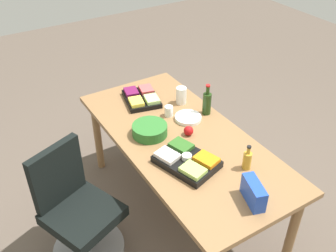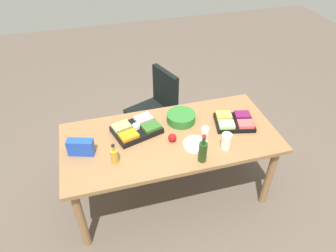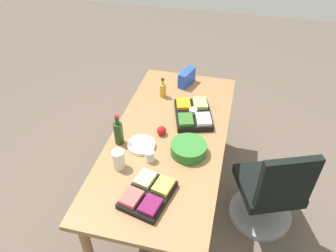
# 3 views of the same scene
# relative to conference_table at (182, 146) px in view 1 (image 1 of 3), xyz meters

# --- Properties ---
(ground_plane) EXTENTS (10.00, 10.00, 0.00)m
(ground_plane) POSITION_rel_conference_table_xyz_m (0.00, 0.00, -0.71)
(ground_plane) COLOR brown
(conference_table) EXTENTS (1.98, 0.92, 0.80)m
(conference_table) POSITION_rel_conference_table_xyz_m (0.00, 0.00, 0.00)
(conference_table) COLOR olive
(conference_table) RESTS_ON ground
(office_chair) EXTENTS (0.62, 0.62, 0.94)m
(office_chair) POSITION_rel_conference_table_xyz_m (0.05, 0.88, -0.35)
(office_chair) COLOR gray
(office_chair) RESTS_ON ground
(dressing_bottle) EXTENTS (0.07, 0.07, 0.19)m
(dressing_bottle) POSITION_rel_conference_table_xyz_m (-0.53, -0.19, 0.16)
(dressing_bottle) COLOR gold
(dressing_bottle) RESTS_ON conference_table
(apple_red) EXTENTS (0.08, 0.08, 0.08)m
(apple_red) POSITION_rel_conference_table_xyz_m (0.00, -0.06, 0.13)
(apple_red) COLOR red
(apple_red) RESTS_ON conference_table
(veggie_tray) EXTENTS (0.49, 0.41, 0.09)m
(veggie_tray) POSITION_rel_conference_table_xyz_m (-0.29, 0.15, 0.12)
(veggie_tray) COLOR black
(veggie_tray) RESTS_ON conference_table
(mayo_jar) EXTENTS (0.11, 0.11, 0.15)m
(mayo_jar) POSITION_rel_conference_table_xyz_m (0.43, -0.27, 0.16)
(mayo_jar) COLOR white
(mayo_jar) RESTS_ON conference_table
(fruit_platter) EXTENTS (0.41, 0.35, 0.07)m
(fruit_platter) POSITION_rel_conference_table_xyz_m (0.64, 0.01, 0.12)
(fruit_platter) COLOR black
(fruit_platter) RESTS_ON conference_table
(wine_bottle) EXTENTS (0.07, 0.07, 0.27)m
(wine_bottle) POSITION_rel_conference_table_xyz_m (0.17, -0.36, 0.19)
(wine_bottle) COLOR #213B14
(wine_bottle) RESTS_ON conference_table
(salad_bowl) EXTENTS (0.28, 0.28, 0.09)m
(salad_bowl) POSITION_rel_conference_table_xyz_m (0.16, 0.19, 0.13)
(salad_bowl) COLOR #2C6D2A
(salad_bowl) RESTS_ON conference_table
(chip_bag_blue) EXTENTS (0.23, 0.14, 0.15)m
(chip_bag_blue) POSITION_rel_conference_table_xyz_m (-0.80, -0.01, 0.16)
(chip_bag_blue) COLOR blue
(chip_bag_blue) RESTS_ON conference_table
(paper_plate_stack) EXTENTS (0.23, 0.23, 0.03)m
(paper_plate_stack) POSITION_rel_conference_table_xyz_m (0.18, -0.18, 0.10)
(paper_plate_stack) COLOR white
(paper_plate_stack) RESTS_ON conference_table
(paper_cup) EXTENTS (0.08, 0.08, 0.09)m
(paper_cup) POSITION_rel_conference_table_xyz_m (0.31, -0.07, 0.13)
(paper_cup) COLOR white
(paper_cup) RESTS_ON conference_table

